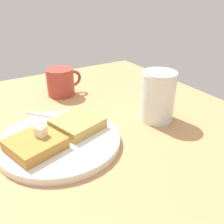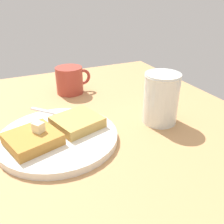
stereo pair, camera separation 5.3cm
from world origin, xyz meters
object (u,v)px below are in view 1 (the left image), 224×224
at_px(plate, 60,140).
at_px(coffee_mug, 61,82).
at_px(syrup_jar, 157,99).
at_px(fork, 60,117).

xyz_separation_m(plate, coffee_mug, (0.10, 0.24, 0.03)).
relative_size(syrup_jar, coffee_mug, 1.12).
xyz_separation_m(plate, syrup_jar, (0.24, -0.02, 0.04)).
relative_size(plate, syrup_jar, 2.09).
bearing_deg(syrup_jar, fork, 154.85).
distance_m(fork, coffee_mug, 0.18).
height_order(syrup_jar, coffee_mug, syrup_jar).
bearing_deg(syrup_jar, plate, 175.38).
bearing_deg(fork, syrup_jar, -25.15).
bearing_deg(coffee_mug, plate, -112.17).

